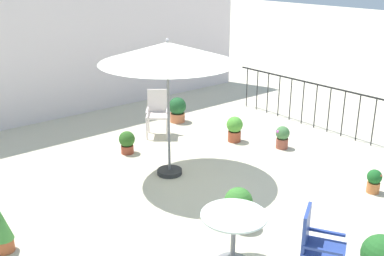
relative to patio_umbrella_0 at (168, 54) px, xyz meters
The scene contains 14 objects.
ground_plane 2.29m from the patio_umbrella_0, 82.29° to the right, with size 60.00×60.00×0.00m, color beige.
villa_facade 4.30m from the patio_umbrella_0, 88.52° to the left, with size 10.56×0.30×4.05m, color silver.
terrace_railing 4.32m from the patio_umbrella_0, 11.61° to the right, with size 0.03×6.02×1.01m.
patio_umbrella_0 is the anchor object (origin of this frame).
cafe_table_0 3.23m from the patio_umbrella_0, 110.55° to the right, with size 0.81×0.81×0.71m.
patio_chair_0 3.81m from the patio_umbrella_0, 97.29° to the right, with size 0.62×0.63×0.90m.
patio_chair_1 2.57m from the patio_umbrella_0, 60.26° to the left, with size 0.66×0.66×0.98m.
potted_plant_0 2.75m from the patio_umbrella_0, 11.79° to the left, with size 0.34×0.34×0.54m.
potted_plant_1 3.15m from the patio_umbrella_0, 10.54° to the right, with size 0.29×0.28×0.46m.
potted_plant_2 3.92m from the patio_umbrella_0, 51.34° to the right, with size 0.24×0.24×0.40m.
potted_plant_4 2.71m from the patio_umbrella_0, 98.32° to the right, with size 0.40×0.40×0.59m.
potted_plant_5 3.60m from the patio_umbrella_0, behind, with size 0.26×0.26×0.61m.
potted_plant_6 3.39m from the patio_umbrella_0, 49.45° to the left, with size 0.41×0.41×0.59m.
potted_plant_8 2.29m from the patio_umbrella_0, 93.25° to the left, with size 0.31×0.31×0.45m.
Camera 1 is at (-4.59, -5.26, 3.55)m, focal length 43.87 mm.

